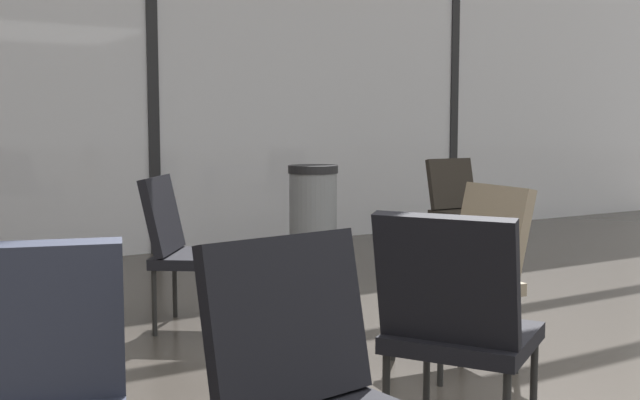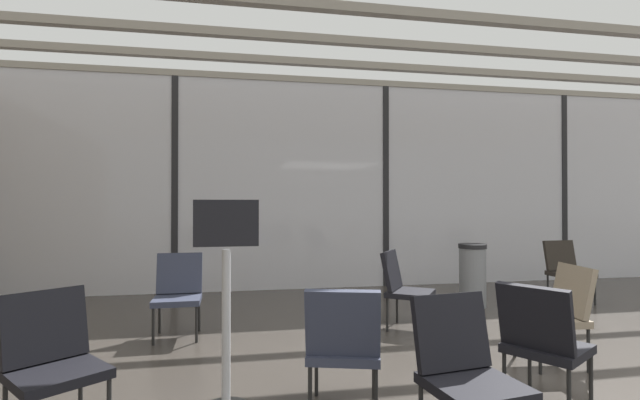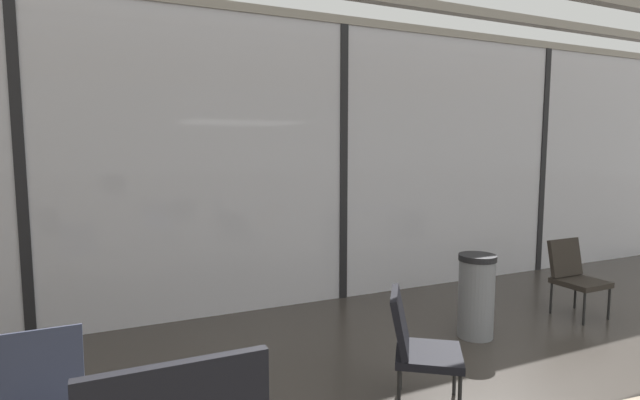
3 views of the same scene
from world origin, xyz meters
name	(u,v)px [view 3 (image 3 of 3)]	position (x,y,z in m)	size (l,w,h in m)	color
glass_curtain_wall	(342,165)	(0.00, 5.20, 1.73)	(14.00, 0.08, 3.45)	silver
window_mullion_0	(21,170)	(-3.50, 5.20, 1.73)	(0.10, 0.12, 3.45)	black
window_mullion_1	(342,165)	(0.00, 5.20, 1.73)	(0.10, 0.12, 3.45)	black
window_mullion_2	(541,162)	(3.50, 5.20, 1.73)	(0.10, 0.12, 3.45)	black
parked_airplane	(152,147)	(-1.74, 11.54, 1.97)	(13.40, 3.95, 3.95)	#B2BCD6
lounge_chair_3	(417,342)	(-0.68, 2.60, 0.49)	(0.71, 0.69, 0.87)	black
lounge_chair_5	(574,273)	(2.17, 3.50, 0.49)	(0.49, 0.53, 0.87)	#28231E
trash_bin	(476,296)	(0.66, 3.45, 0.43)	(0.38, 0.38, 0.86)	slate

